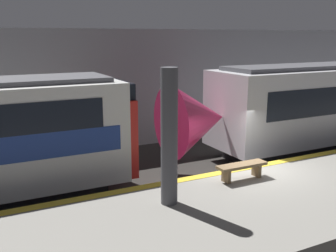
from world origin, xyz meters
name	(u,v)px	position (x,y,z in m)	size (l,w,h in m)	color
ground_plane	(244,198)	(0.00, 0.00, 0.00)	(120.00, 120.00, 0.00)	#282623
platform	(296,209)	(0.00, -2.19, 0.52)	(40.00, 4.38, 1.06)	gray
station_rear_barrier	(149,88)	(0.00, 7.17, 2.64)	(50.00, 0.15, 5.27)	gray
support_pillar_near	(169,138)	(-3.33, -1.35, 2.67)	(0.40, 0.40, 3.25)	#47474C
platform_bench	(242,168)	(-0.79, -0.85, 1.38)	(1.50, 0.40, 0.45)	brown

